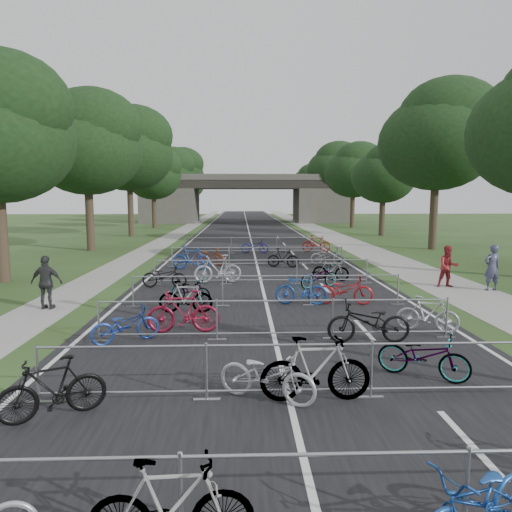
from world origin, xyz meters
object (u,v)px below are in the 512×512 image
Objects in this scene: pedestrian_a at (492,268)px; pedestrian_b at (448,267)px; overpass_bridge at (247,199)px; bike_2 at (479,503)px; pedestrian_c at (47,283)px; bike_1 at (172,506)px.

pedestrian_b is (-1.44, 0.75, -0.07)m from pedestrian_a.
overpass_bridge is 52.59m from pedestrian_a.
overpass_bridge is 17.59× the size of bike_2.
pedestrian_b is (6.09, 14.06, 0.40)m from bike_2.
pedestrian_b is at bearing -81.34° from overpass_bridge.
pedestrian_c is at bearing -167.68° from bike_2.
bike_2 is 1.02× the size of pedestrian_b.
bike_1 reaches higher than bike_2.
pedestrian_c is at bearing 1.53° from pedestrian_a.
bike_2 is 14.09m from pedestrian_c.
pedestrian_c reaches higher than bike_2.
pedestrian_c reaches higher than pedestrian_b.
pedestrian_b reaches higher than bike_2.
pedestrian_b is (7.76, -50.96, -2.67)m from overpass_bridge.
overpass_bridge is 65.13m from bike_1.
pedestrian_a is 1.03× the size of pedestrian_c.
overpass_bridge is 17.11× the size of pedestrian_c.
pedestrian_b is (9.39, 14.08, 0.34)m from bike_1.
bike_1 is 0.94× the size of pedestrian_a.
bike_1 is at bearing -120.00° from pedestrian_b.
overpass_bridge is 17.89× the size of pedestrian_b.
overpass_bridge is at bearing 102.34° from pedestrian_b.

